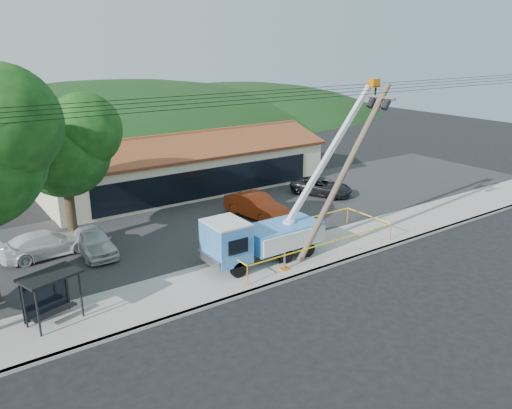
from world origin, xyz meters
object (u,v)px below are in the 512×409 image
object	(u,v)px
utility_truck	(262,234)
car_white	(48,257)
car_dark	(321,196)
bus_shelter	(49,286)
car_silver	(95,255)
leaning_pole	(349,163)
car_red	(256,219)

from	to	relation	value
utility_truck	car_white	xyz separation A→B (m)	(-9.48, 7.45, -1.65)
car_dark	bus_shelter	bearing A→B (deg)	174.25
car_silver	car_dark	bearing A→B (deg)	4.71
car_silver	car_white	size ratio (longest dim) A/B	0.90
leaning_pole	bus_shelter	distance (m)	16.24
utility_truck	car_dark	world-z (taller)	utility_truck
bus_shelter	car_dark	xyz separation A→B (m)	(21.92, 7.51, -1.77)
leaning_pole	car_silver	size ratio (longest dim) A/B	2.11
car_silver	utility_truck	bearing A→B (deg)	-40.14
utility_truck	car_dark	bearing A→B (deg)	34.28
car_red	car_dark	size ratio (longest dim) A/B	1.03
leaning_pole	car_red	distance (m)	9.02
car_dark	car_red	bearing A→B (deg)	166.71
utility_truck	leaning_pole	xyz separation A→B (m)	(4.92, -1.25, 3.52)
bus_shelter	car_dark	size ratio (longest dim) A/B	0.55
car_red	car_dark	bearing A→B (deg)	2.70
car_silver	car_white	bearing A→B (deg)	152.28
bus_shelter	utility_truck	bearing A→B (deg)	-17.36
car_red	car_silver	bearing A→B (deg)	170.47
utility_truck	leaning_pole	bearing A→B (deg)	-14.28
leaning_pole	car_red	xyz separation A→B (m)	(-1.11, 7.31, -5.17)
bus_shelter	car_red	size ratio (longest dim) A/B	0.53
car_silver	car_dark	world-z (taller)	car_silver
car_white	car_silver	bearing A→B (deg)	-123.44
utility_truck	car_red	xyz separation A→B (m)	(3.82, 6.06, -1.65)
utility_truck	car_white	world-z (taller)	utility_truck
bus_shelter	car_silver	size ratio (longest dim) A/B	0.60
utility_truck	leaning_pole	distance (m)	6.18
utility_truck	leaning_pole	world-z (taller)	utility_truck
car_silver	leaning_pole	bearing A→B (deg)	-30.97
car_red	bus_shelter	bearing A→B (deg)	-166.29
car_white	car_dark	distance (m)	20.49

